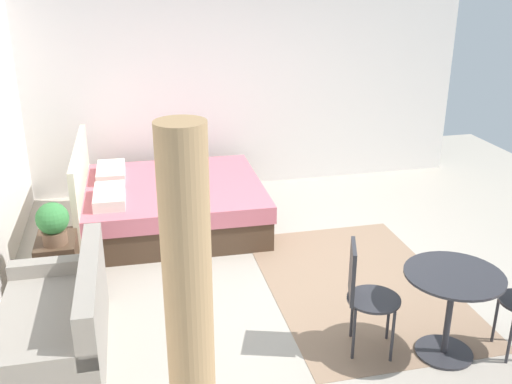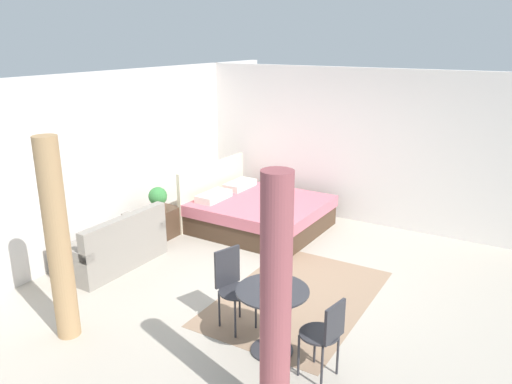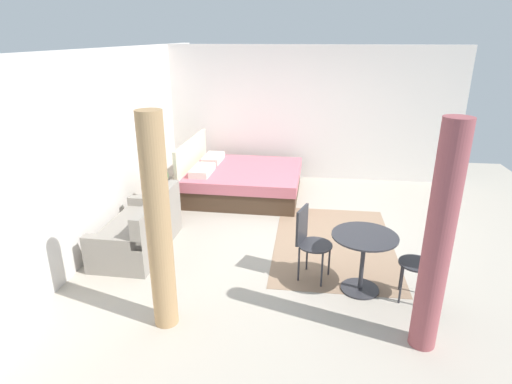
{
  "view_description": "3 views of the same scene",
  "coord_description": "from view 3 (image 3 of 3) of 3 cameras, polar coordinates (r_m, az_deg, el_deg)",
  "views": [
    {
      "loc": [
        -4.91,
        1.63,
        2.84
      ],
      "look_at": [
        0.02,
        0.5,
        0.87
      ],
      "focal_mm": 41.12,
      "sensor_mm": 36.0,
      "label": 1
    },
    {
      "loc": [
        -5.39,
        -2.76,
        3.1
      ],
      "look_at": [
        0.19,
        0.55,
        1.07
      ],
      "focal_mm": 34.69,
      "sensor_mm": 36.0,
      "label": 2
    },
    {
      "loc": [
        -5.87,
        0.01,
        2.8
      ],
      "look_at": [
        -0.27,
        0.73,
        0.69
      ],
      "focal_mm": 29.5,
      "sensor_mm": 36.0,
      "label": 3
    }
  ],
  "objects": [
    {
      "name": "curtain_right",
      "position": [
        4.12,
        -13.08,
        -4.49
      ],
      "size": [
        0.24,
        0.24,
        2.2
      ],
      "color": "tan",
      "rests_on": "ground"
    },
    {
      "name": "bed",
      "position": [
        7.77,
        -2.03,
        1.57
      ],
      "size": [
        1.87,
        2.06,
        1.02
      ],
      "color": "#473323",
      "rests_on": "ground"
    },
    {
      "name": "curtain_left",
      "position": [
        4.05,
        23.47,
        -6.21
      ],
      "size": [
        0.25,
        0.25,
        2.2
      ],
      "color": "#994C51",
      "rests_on": "ground"
    },
    {
      "name": "area_rug",
      "position": [
        6.16,
        10.46,
        -6.88
      ],
      "size": [
        2.52,
        1.67,
        0.01
      ],
      "primitive_type": "cube",
      "color": "#93755B",
      "rests_on": "ground"
    },
    {
      "name": "balcony_table",
      "position": [
        4.96,
        14.35,
        -7.87
      ],
      "size": [
        0.74,
        0.74,
        0.71
      ],
      "color": "#2D2D33",
      "rests_on": "ground"
    },
    {
      "name": "ground_plane",
      "position": [
        6.5,
        6.76,
        -5.26
      ],
      "size": [
        8.27,
        8.83,
        0.02
      ],
      "primitive_type": "cube",
      "color": "#B2A899"
    },
    {
      "name": "cafe_chair_near_window",
      "position": [
        4.98,
        21.84,
        -8.56
      ],
      "size": [
        0.44,
        0.44,
        0.83
      ],
      "color": "#2D2D33",
      "rests_on": "ground"
    },
    {
      "name": "wall_right",
      "position": [
        8.63,
        7.46,
        10.45
      ],
      "size": [
        0.12,
        5.83,
        2.64
      ],
      "primitive_type": "cube",
      "color": "silver",
      "rests_on": "ground"
    },
    {
      "name": "cafe_chair_near_couch",
      "position": [
        5.09,
        7.14,
        -6.07
      ],
      "size": [
        0.53,
        0.53,
        0.9
      ],
      "color": "#2D2D33",
      "rests_on": "ground"
    },
    {
      "name": "wall_back",
      "position": [
        6.71,
        -18.63,
        6.67
      ],
      "size": [
        8.27,
        0.12,
        2.64
      ],
      "primitive_type": "cube",
      "color": "silver",
      "rests_on": "ground"
    },
    {
      "name": "couch",
      "position": [
        6.02,
        -15.41,
        -5.25
      ],
      "size": [
        1.49,
        0.81,
        0.79
      ],
      "color": "gray",
      "rests_on": "ground"
    },
    {
      "name": "nightstand",
      "position": [
        7.06,
        -12.52,
        -1.33
      ],
      "size": [
        0.52,
        0.36,
        0.47
      ],
      "color": "#473323",
      "rests_on": "ground"
    },
    {
      "name": "potted_plant",
      "position": [
        6.81,
        -12.99,
        1.86
      ],
      "size": [
        0.29,
        0.29,
        0.4
      ],
      "color": "brown",
      "rests_on": "nightstand"
    }
  ]
}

